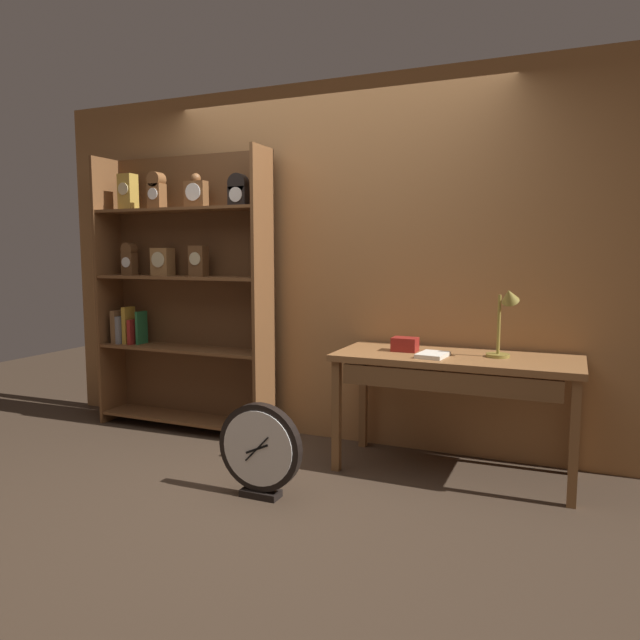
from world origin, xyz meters
The scene contains 8 objects.
ground_plane centered at (0.00, 0.00, 0.00)m, with size 10.00×10.00×0.00m, color #3D2D21.
back_wood_panel centered at (0.00, 1.24, 1.30)m, with size 4.80×0.05×2.60m, color #9E6B3D.
bookshelf centered at (-1.19, 1.02, 1.10)m, with size 1.46×0.31×2.13m.
workbench centered at (0.97, 0.85, 0.67)m, with size 1.49×0.62×0.75m.
desk_lamp centered at (1.26, 0.88, 1.01)m, with size 0.20×0.20×0.44m.
toolbox_small centered at (0.64, 0.90, 0.80)m, with size 0.16×0.12×0.09m, color maroon.
open_repair_manual centered at (0.85, 0.76, 0.76)m, with size 0.16×0.22×0.03m, color silver.
round_clock_large centered at (0.04, 0.06, 0.28)m, with size 0.50×0.11×0.54m.
Camera 1 is at (1.62, -2.77, 1.39)m, focal length 33.15 mm.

